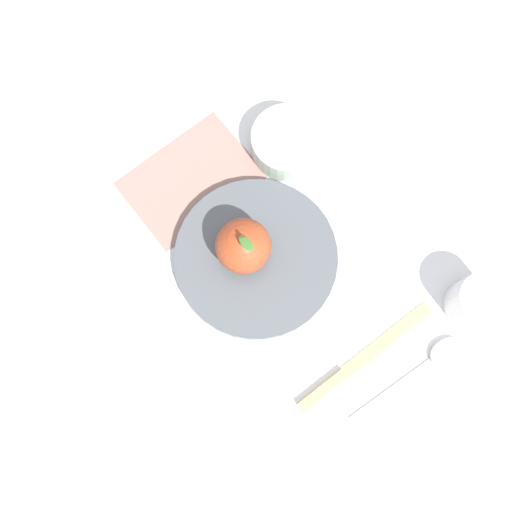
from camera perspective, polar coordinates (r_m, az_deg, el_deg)
name	(u,v)px	position (r m, az deg, el deg)	size (l,w,h in m)	color
ground_plane	(289,277)	(0.76, 3.44, -2.18)	(2.40, 2.40, 0.00)	silver
dinner_plate	(256,257)	(0.75, 0.00, -0.15)	(0.23, 0.23, 0.02)	#4C5156
apple	(243,246)	(0.71, -1.35, 1.05)	(0.07, 0.07, 0.09)	#9E3D1E
side_bowl	(287,142)	(0.80, 3.26, 11.85)	(0.10, 0.10, 0.04)	#B2C6B2
cup	(478,301)	(0.77, 22.23, -4.41)	(0.07, 0.07, 0.06)	white
knife	(354,366)	(0.75, 10.18, -11.26)	(0.05, 0.22, 0.01)	#D8B766
spoon	(433,361)	(0.78, 18.03, -10.37)	(0.04, 0.18, 0.01)	silver
linen_napkin	(191,180)	(0.80, -6.86, 7.93)	(0.13, 0.18, 0.00)	gray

